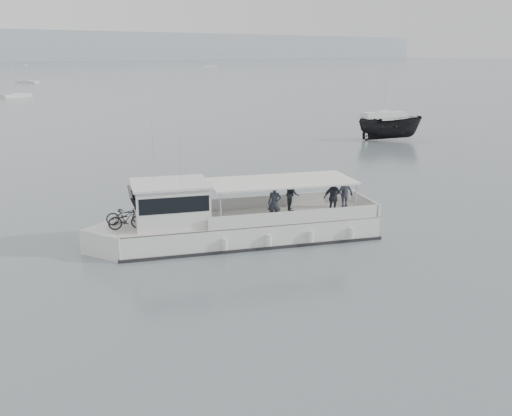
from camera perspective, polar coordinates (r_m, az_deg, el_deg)
ground at (r=30.64m, az=-8.76°, el=-2.53°), size 1400.00×1400.00×0.00m
tour_boat at (r=28.73m, az=-3.28°, el=-1.46°), size 14.36×8.52×6.22m
dark_motorboat at (r=63.80m, az=13.24°, el=7.78°), size 6.90×6.23×2.62m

